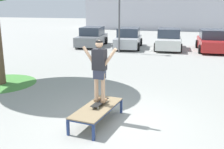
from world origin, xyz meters
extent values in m
plane|color=#999993|center=(0.00, 0.00, 0.00)|extent=(120.00, 120.00, 0.00)
cube|color=navy|center=(-0.67, 0.63, 0.19)|extent=(0.07, 0.07, 0.38)
cube|color=navy|center=(0.03, 0.54, 0.19)|extent=(0.07, 0.07, 0.38)
cube|color=navy|center=(-0.90, -1.20, 0.19)|extent=(0.07, 0.07, 0.38)
cube|color=navy|center=(-0.20, -1.29, 0.19)|extent=(0.07, 0.07, 0.38)
cylinder|color=navy|center=(-0.78, -0.29, 0.41)|extent=(0.29, 1.89, 0.05)
cylinder|color=navy|center=(-0.09, -0.38, 0.41)|extent=(0.29, 1.89, 0.05)
cylinder|color=navy|center=(-0.32, 0.58, 0.41)|extent=(0.76, 0.14, 0.05)
cylinder|color=navy|center=(-0.55, -1.24, 0.41)|extent=(0.76, 0.14, 0.05)
cube|color=#847051|center=(-0.43, -0.33, 0.45)|extent=(0.99, 1.98, 0.03)
cube|color=black|center=(-0.41, -0.15, 0.54)|extent=(0.29, 0.82, 0.02)
cylinder|color=silver|center=(-0.45, 0.14, 0.49)|extent=(0.04, 0.06, 0.06)
cylinder|color=silver|center=(-0.30, 0.12, 0.49)|extent=(0.04, 0.06, 0.06)
cylinder|color=silver|center=(-0.52, -0.42, 0.49)|extent=(0.04, 0.06, 0.06)
cylinder|color=silver|center=(-0.37, -0.44, 0.49)|extent=(0.04, 0.06, 0.06)
cylinder|color=tan|center=(-0.51, -0.14, 0.96)|extent=(0.11, 0.11, 0.82)
cube|color=#99704C|center=(-0.50, -0.09, 0.59)|extent=(0.13, 0.25, 0.07)
cylinder|color=tan|center=(-0.31, -0.16, 0.96)|extent=(0.11, 0.11, 0.82)
cube|color=#99704C|center=(-0.31, -0.11, 0.59)|extent=(0.13, 0.25, 0.07)
cube|color=#33384C|center=(-0.41, -0.15, 1.34)|extent=(0.32, 0.23, 0.24)
cube|color=#232328|center=(-0.41, -0.15, 1.74)|extent=(0.38, 0.26, 0.56)
cylinder|color=tan|center=(-0.71, -0.12, 1.81)|extent=(0.40, 0.12, 0.52)
cylinder|color=tan|center=(-0.11, -0.18, 1.81)|extent=(0.40, 0.12, 0.52)
sphere|color=tan|center=(-0.41, -0.15, 2.15)|extent=(0.20, 0.20, 0.20)
cylinder|color=black|center=(-0.41, -0.15, 2.22)|extent=(0.19, 0.19, 0.05)
cylinder|color=#47893D|center=(-5.57, 2.24, 0.00)|extent=(2.97, 2.97, 0.01)
cube|color=slate|center=(-5.50, 13.34, 0.51)|extent=(2.05, 4.33, 0.70)
cube|color=#2D3847|center=(-5.51, 13.49, 1.18)|extent=(1.73, 2.22, 0.64)
cylinder|color=black|center=(-4.54, 12.11, 0.30)|extent=(0.27, 0.62, 0.60)
cylinder|color=black|center=(-6.24, 11.97, 0.30)|extent=(0.27, 0.62, 0.60)
cylinder|color=black|center=(-4.76, 14.70, 0.30)|extent=(0.27, 0.62, 0.60)
cylinder|color=black|center=(-6.46, 14.56, 0.30)|extent=(0.27, 0.62, 0.60)
cube|color=#B7BABF|center=(-2.50, 13.22, 0.51)|extent=(2.09, 4.34, 0.70)
cube|color=#2D3847|center=(-2.52, 13.37, 1.18)|extent=(1.75, 2.24, 0.64)
cylinder|color=black|center=(-1.53, 12.00, 0.30)|extent=(0.28, 0.62, 0.60)
cylinder|color=black|center=(-3.22, 11.84, 0.30)|extent=(0.28, 0.62, 0.60)
cylinder|color=black|center=(-1.78, 14.60, 0.30)|extent=(0.28, 0.62, 0.60)
cylinder|color=black|center=(-3.47, 14.44, 0.30)|extent=(0.28, 0.62, 0.60)
cube|color=silver|center=(0.50, 13.40, 0.51)|extent=(1.90, 4.28, 0.70)
cube|color=#2D3847|center=(0.49, 13.55, 1.18)|extent=(1.66, 2.17, 0.64)
cylinder|color=black|center=(1.41, 12.14, 0.30)|extent=(0.25, 0.61, 0.60)
cylinder|color=black|center=(-0.29, 12.06, 0.30)|extent=(0.25, 0.61, 0.60)
cylinder|color=black|center=(1.28, 14.75, 0.30)|extent=(0.25, 0.61, 0.60)
cylinder|color=black|center=(-0.41, 14.66, 0.30)|extent=(0.25, 0.61, 0.60)
cube|color=red|center=(3.50, 13.33, 0.51)|extent=(1.90, 4.28, 0.70)
cube|color=#2D3847|center=(3.49, 13.48, 1.18)|extent=(1.66, 2.17, 0.64)
cylinder|color=black|center=(2.71, 11.99, 0.30)|extent=(0.25, 0.61, 0.60)
cylinder|color=black|center=(4.28, 14.67, 0.30)|extent=(0.25, 0.61, 0.60)
cylinder|color=black|center=(2.59, 14.59, 0.30)|extent=(0.25, 0.61, 0.60)
cylinder|color=#4C4C51|center=(-2.65, 10.90, 2.75)|extent=(0.12, 0.12, 5.50)
camera|label=1|loc=(1.76, -6.69, 3.10)|focal=42.68mm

